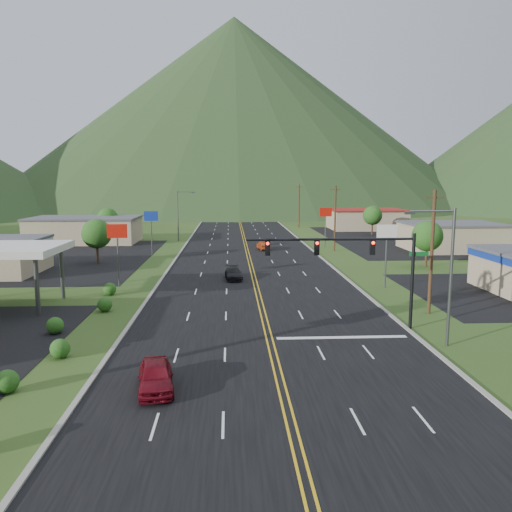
{
  "coord_description": "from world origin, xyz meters",
  "views": [
    {
      "loc": [
        -2.63,
        -20.68,
        10.65
      ],
      "look_at": [
        -0.47,
        20.32,
        4.5
      ],
      "focal_mm": 35.0,
      "sensor_mm": 36.0,
      "label": 1
    }
  ],
  "objects_px": {
    "streetlight_east": "(446,268)",
    "car_red_far": "(263,246)",
    "streetlight_west": "(180,212)",
    "car_red_near": "(156,377)",
    "traffic_signal": "(358,257)",
    "car_dark_mid": "(233,274)",
    "gas_canopy": "(0,251)"
  },
  "relations": [
    {
      "from": "traffic_signal",
      "to": "gas_canopy",
      "type": "xyz_separation_m",
      "value": [
        -28.48,
        8.0,
        -0.46
      ]
    },
    {
      "from": "streetlight_west",
      "to": "car_red_far",
      "type": "bearing_deg",
      "value": -42.97
    },
    {
      "from": "car_dark_mid",
      "to": "traffic_signal",
      "type": "bearing_deg",
      "value": -69.59
    },
    {
      "from": "traffic_signal",
      "to": "car_red_near",
      "type": "xyz_separation_m",
      "value": [
        -12.98,
        -10.08,
        -4.59
      ]
    },
    {
      "from": "car_red_near",
      "to": "car_red_far",
      "type": "xyz_separation_m",
      "value": [
        9.09,
        52.78,
        -0.09
      ]
    },
    {
      "from": "streetlight_west",
      "to": "gas_canopy",
      "type": "xyz_separation_m",
      "value": [
        -10.32,
        -48.0,
        -0.31
      ]
    },
    {
      "from": "car_red_near",
      "to": "streetlight_east",
      "type": "bearing_deg",
      "value": 9.96
    },
    {
      "from": "streetlight_east",
      "to": "car_dark_mid",
      "type": "relative_size",
      "value": 2.09
    },
    {
      "from": "streetlight_west",
      "to": "streetlight_east",
      "type": "bearing_deg",
      "value": -69.14
    },
    {
      "from": "gas_canopy",
      "to": "car_red_far",
      "type": "relative_size",
      "value": 2.55
    },
    {
      "from": "streetlight_east",
      "to": "car_red_far",
      "type": "xyz_separation_m",
      "value": [
        -8.59,
        46.7,
        -4.53
      ]
    },
    {
      "from": "traffic_signal",
      "to": "streetlight_west",
      "type": "relative_size",
      "value": 1.46
    },
    {
      "from": "traffic_signal",
      "to": "car_red_near",
      "type": "distance_m",
      "value": 17.06
    },
    {
      "from": "streetlight_east",
      "to": "gas_canopy",
      "type": "distance_m",
      "value": 35.28
    },
    {
      "from": "gas_canopy",
      "to": "car_dark_mid",
      "type": "distance_m",
      "value": 23.03
    },
    {
      "from": "streetlight_east",
      "to": "gas_canopy",
      "type": "height_order",
      "value": "streetlight_east"
    },
    {
      "from": "streetlight_west",
      "to": "car_red_far",
      "type": "distance_m",
      "value": 20.03
    },
    {
      "from": "car_red_near",
      "to": "car_red_far",
      "type": "height_order",
      "value": "car_red_near"
    },
    {
      "from": "traffic_signal",
      "to": "car_dark_mid",
      "type": "height_order",
      "value": "traffic_signal"
    },
    {
      "from": "streetlight_west",
      "to": "car_red_near",
      "type": "height_order",
      "value": "streetlight_west"
    },
    {
      "from": "streetlight_east",
      "to": "car_red_far",
      "type": "height_order",
      "value": "streetlight_east"
    },
    {
      "from": "streetlight_east",
      "to": "car_red_near",
      "type": "height_order",
      "value": "streetlight_east"
    },
    {
      "from": "streetlight_east",
      "to": "traffic_signal",
      "type": "bearing_deg",
      "value": 139.61
    },
    {
      "from": "streetlight_east",
      "to": "streetlight_west",
      "type": "bearing_deg",
      "value": 110.86
    },
    {
      "from": "traffic_signal",
      "to": "streetlight_east",
      "type": "height_order",
      "value": "streetlight_east"
    },
    {
      "from": "traffic_signal",
      "to": "car_red_near",
      "type": "relative_size",
      "value": 3.01
    },
    {
      "from": "traffic_signal",
      "to": "streetlight_west",
      "type": "xyz_separation_m",
      "value": [
        -18.16,
        56.0,
        -0.15
      ]
    },
    {
      "from": "traffic_signal",
      "to": "car_red_far",
      "type": "xyz_separation_m",
      "value": [
        -3.89,
        42.71,
        -4.68
      ]
    },
    {
      "from": "streetlight_east",
      "to": "car_red_far",
      "type": "bearing_deg",
      "value": 100.42
    },
    {
      "from": "gas_canopy",
      "to": "streetlight_east",
      "type": "bearing_deg",
      "value": -19.88
    },
    {
      "from": "car_red_far",
      "to": "streetlight_east",
      "type": "bearing_deg",
      "value": 91.14
    },
    {
      "from": "traffic_signal",
      "to": "streetlight_west",
      "type": "distance_m",
      "value": 58.88
    }
  ]
}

